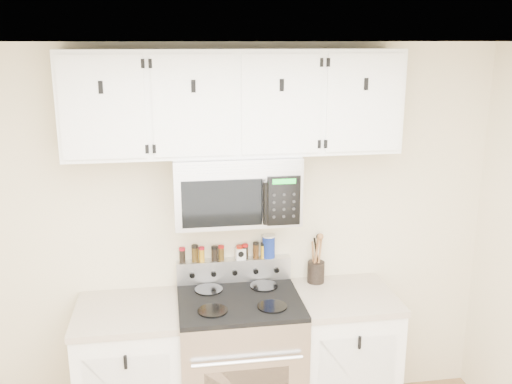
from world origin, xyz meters
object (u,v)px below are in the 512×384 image
utensil_crock (316,270)px  microwave (236,188)px  salt_canister (269,246)px  range (240,364)px

utensil_crock → microwave: bearing=-169.2°
salt_canister → range: bearing=-129.8°
utensil_crock → salt_canister: bearing=171.0°
microwave → utensil_crock: (0.55, 0.11, -0.62)m
microwave → salt_canister: (0.23, 0.16, -0.45)m
range → microwave: 1.15m
range → salt_canister: size_ratio=7.03×
utensil_crock → salt_canister: (-0.32, 0.05, 0.17)m
range → microwave: bearing=89.8°
range → salt_canister: 0.78m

